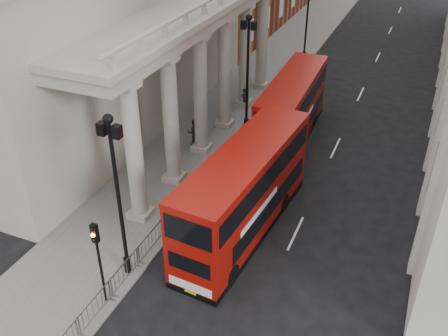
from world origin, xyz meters
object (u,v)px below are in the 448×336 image
at_px(bus_far, 292,108).
at_px(pedestrian_a, 203,127).
at_px(lamp_post_mid, 248,67).
at_px(traffic_light, 97,250).
at_px(lamp_post_south, 117,188).
at_px(bus_near, 245,191).
at_px(lamp_post_north, 308,10).
at_px(pedestrian_b, 194,132).
at_px(pedestrian_c, 244,97).

distance_m(bus_far, pedestrian_a, 6.33).
relative_size(lamp_post_mid, traffic_light, 1.93).
bearing_deg(bus_far, lamp_post_south, -102.89).
relative_size(lamp_post_south, pedestrian_a, 4.62).
bearing_deg(bus_far, bus_near, -88.04).
bearing_deg(bus_near, bus_far, 98.28).
height_order(traffic_light, bus_near, bus_near).
distance_m(lamp_post_south, lamp_post_mid, 16.00).
xyz_separation_m(lamp_post_north, pedestrian_a, (-2.34, -18.45, -3.89)).
bearing_deg(lamp_post_north, pedestrian_a, -97.23).
distance_m(traffic_light, bus_far, 18.49).
distance_m(lamp_post_mid, bus_near, 11.70).
height_order(lamp_post_mid, pedestrian_a, lamp_post_mid).
xyz_separation_m(bus_far, pedestrian_a, (-5.60, -2.63, -1.33)).
bearing_deg(lamp_post_south, bus_far, 78.62).
distance_m(traffic_light, pedestrian_a, 15.89).
bearing_deg(bus_near, pedestrian_b, 136.38).
distance_m(lamp_post_south, pedestrian_b, 13.27).
height_order(bus_far, pedestrian_c, bus_far).
height_order(lamp_post_mid, pedestrian_c, lamp_post_mid).
distance_m(bus_near, bus_far, 10.96).
bearing_deg(pedestrian_a, lamp_post_north, 87.70).
bearing_deg(pedestrian_b, pedestrian_c, -129.30).
bearing_deg(traffic_light, bus_near, 62.24).
relative_size(bus_near, pedestrian_a, 6.29).
bearing_deg(lamp_post_north, traffic_light, -89.83).
distance_m(bus_far, pedestrian_c, 6.14).
relative_size(lamp_post_north, traffic_light, 1.93).
height_order(lamp_post_south, pedestrian_b, lamp_post_south).
relative_size(traffic_light, pedestrian_a, 2.39).
distance_m(bus_near, pedestrian_a, 10.51).
xyz_separation_m(traffic_light, bus_near, (3.82, 7.26, -0.59)).
xyz_separation_m(pedestrian_b, pedestrian_c, (0.93, 7.24, -0.18)).
height_order(pedestrian_b, pedestrian_c, pedestrian_b).
xyz_separation_m(lamp_post_south, lamp_post_north, (0.00, 32.00, 0.00)).
bearing_deg(lamp_post_north, pedestrian_b, -97.24).
height_order(lamp_post_south, lamp_post_mid, same).
relative_size(traffic_light, pedestrian_b, 2.25).
xyz_separation_m(lamp_post_north, bus_near, (3.92, -26.76, -2.40)).
relative_size(pedestrian_b, pedestrian_c, 1.23).
relative_size(lamp_post_north, pedestrian_c, 5.34).
relative_size(pedestrian_a, pedestrian_b, 0.94).
height_order(lamp_post_north, pedestrian_a, lamp_post_north).
xyz_separation_m(lamp_post_south, traffic_light, (0.10, -2.02, -1.80)).
relative_size(lamp_post_mid, lamp_post_north, 1.00).
bearing_deg(pedestrian_b, lamp_post_mid, -157.03).
distance_m(lamp_post_north, pedestrian_b, 20.07).
bearing_deg(lamp_post_south, lamp_post_mid, 90.00).
bearing_deg(lamp_post_south, pedestrian_a, 99.80).
bearing_deg(bus_far, pedestrian_b, -148.54).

